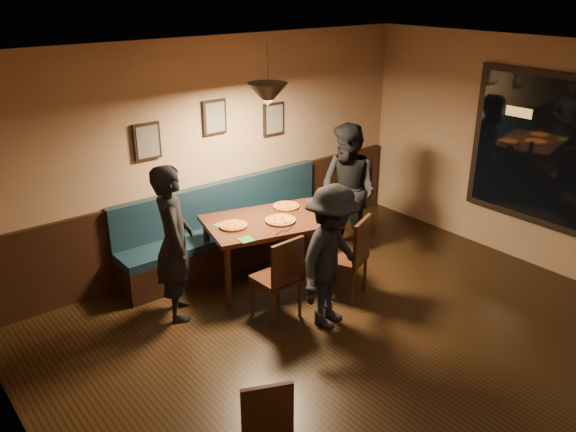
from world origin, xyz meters
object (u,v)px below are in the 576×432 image
(chair_near_left, at_px, (276,276))
(diner_front, at_px, (332,257))
(diner_right, at_px, (348,191))
(tabasco_bottle, at_px, (308,206))
(dining_table, at_px, (270,250))
(diner_left, at_px, (174,243))
(soda_glass, at_px, (322,211))
(chair_near_right, at_px, (345,256))
(booth_bench, at_px, (231,226))

(chair_near_left, xyz_separation_m, diner_front, (0.36, -0.47, 0.30))
(diner_right, relative_size, tabasco_bottle, 13.33)
(dining_table, relative_size, tabasco_bottle, 11.31)
(diner_left, distance_m, soda_glass, 1.81)
(chair_near_left, relative_size, diner_right, 0.55)
(chair_near_left, relative_size, chair_near_right, 0.98)
(diner_right, bearing_deg, chair_near_left, -71.27)
(tabasco_bottle, bearing_deg, diner_front, -119.25)
(dining_table, distance_m, tabasco_bottle, 0.71)
(booth_bench, height_order, chair_near_left, booth_bench)
(dining_table, xyz_separation_m, tabasco_bottle, (0.53, -0.08, 0.46))
(chair_near_right, height_order, tabasco_bottle, chair_near_right)
(tabasco_bottle, bearing_deg, diner_left, 177.23)
(dining_table, distance_m, diner_right, 1.33)
(chair_near_left, height_order, tabasco_bottle, chair_near_left)
(diner_right, distance_m, tabasco_bottle, 0.72)
(dining_table, distance_m, chair_near_right, 0.94)
(booth_bench, distance_m, chair_near_right, 1.60)
(diner_front, distance_m, soda_glass, 1.05)
(booth_bench, xyz_separation_m, diner_front, (0.02, -1.85, 0.27))
(diner_left, xyz_separation_m, soda_glass, (1.79, -0.33, 0.01))
(soda_glass, bearing_deg, diner_left, 169.68)
(soda_glass, height_order, tabasco_bottle, soda_glass)
(booth_bench, relative_size, diner_left, 1.76)
(chair_near_right, xyz_separation_m, soda_glass, (0.10, 0.50, 0.38))
(chair_near_right, relative_size, tabasco_bottle, 7.48)
(chair_near_right, bearing_deg, soda_glass, 55.27)
(booth_bench, xyz_separation_m, diner_right, (1.34, -0.72, 0.37))
(chair_near_left, distance_m, chair_near_right, 0.90)
(soda_glass, bearing_deg, tabasco_bottle, 94.20)
(dining_table, height_order, diner_left, diner_left)
(diner_right, bearing_deg, booth_bench, -120.90)
(diner_front, bearing_deg, diner_right, 21.04)
(chair_near_left, bearing_deg, soda_glass, 18.18)
(chair_near_right, distance_m, tabasco_bottle, 0.83)
(dining_table, relative_size, soda_glass, 9.87)
(chair_near_right, distance_m, diner_right, 1.19)
(dining_table, bearing_deg, tabasco_bottle, 5.87)
(dining_table, bearing_deg, soda_glass, -15.89)
(tabasco_bottle, bearing_deg, diner_right, 4.23)
(chair_near_right, distance_m, soda_glass, 0.63)
(soda_glass, distance_m, tabasco_bottle, 0.24)
(chair_near_right, height_order, soda_glass, chair_near_right)
(diner_left, bearing_deg, booth_bench, -35.48)
(booth_bench, distance_m, diner_left, 1.38)
(chair_near_left, xyz_separation_m, diner_left, (-0.80, 0.70, 0.37))
(diner_right, xyz_separation_m, diner_front, (-1.32, -1.14, -0.10))
(chair_near_left, relative_size, tabasco_bottle, 7.33)
(dining_table, distance_m, diner_left, 1.32)
(dining_table, height_order, soda_glass, soda_glass)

